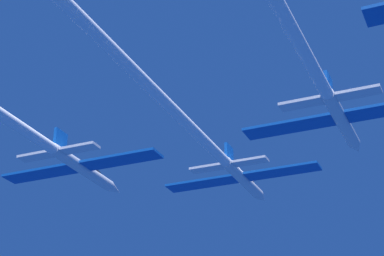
{
  "coord_description": "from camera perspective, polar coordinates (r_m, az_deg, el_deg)",
  "views": [
    {
      "loc": [
        23.17,
        -69.84,
        -27.69
      ],
      "look_at": [
        -0.13,
        -16.07,
        0.18
      ],
      "focal_mm": 65.88,
      "sensor_mm": 36.0,
      "label": 1
    }
  ],
  "objects": [
    {
      "name": "jet_lead",
      "position": [
        67.19,
        0.28,
        -0.31
      ],
      "size": [
        17.65,
        50.56,
        2.92
      ],
      "color": "silver"
    },
    {
      "name": "jet_right_wing",
      "position": [
        53.89,
        9.25,
        5.75
      ],
      "size": [
        17.65,
        46.87,
        2.92
      ],
      "color": "silver"
    }
  ]
}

